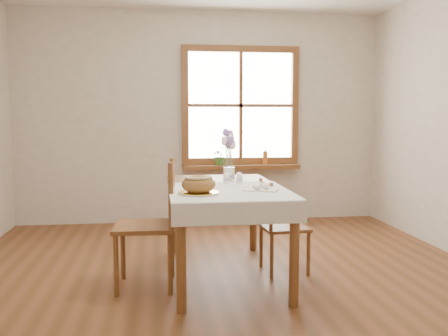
% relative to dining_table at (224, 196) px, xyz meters
% --- Properties ---
extents(ground, '(5.00, 5.00, 0.00)m').
position_rel_dining_table_xyz_m(ground, '(0.00, -0.30, -0.66)').
color(ground, brown).
rests_on(ground, ground).
extents(room_walls, '(4.60, 5.10, 2.65)m').
position_rel_dining_table_xyz_m(room_walls, '(0.00, -0.30, 1.04)').
color(room_walls, beige).
rests_on(room_walls, ground).
extents(window, '(1.46, 0.08, 1.46)m').
position_rel_dining_table_xyz_m(window, '(0.50, 2.17, 0.79)').
color(window, brown).
rests_on(window, ground).
extents(window_sill, '(1.46, 0.20, 0.05)m').
position_rel_dining_table_xyz_m(window_sill, '(0.50, 2.10, 0.03)').
color(window_sill, brown).
rests_on(window_sill, ground).
extents(dining_table, '(0.90, 1.60, 0.75)m').
position_rel_dining_table_xyz_m(dining_table, '(0.00, 0.00, 0.00)').
color(dining_table, brown).
rests_on(dining_table, ground).
extents(table_linen, '(0.91, 0.99, 0.01)m').
position_rel_dining_table_xyz_m(table_linen, '(0.00, -0.30, 0.09)').
color(table_linen, silver).
rests_on(table_linen, dining_table).
extents(chair_left, '(0.51, 0.49, 0.99)m').
position_rel_dining_table_xyz_m(chair_left, '(-0.64, -0.19, -0.17)').
color(chair_left, brown).
rests_on(chair_left, ground).
extents(chair_right, '(0.41, 0.39, 0.79)m').
position_rel_dining_table_xyz_m(chair_right, '(0.52, 0.04, -0.27)').
color(chair_right, brown).
rests_on(chair_right, ground).
extents(bread_plate, '(0.34, 0.34, 0.02)m').
position_rel_dining_table_xyz_m(bread_plate, '(-0.25, -0.44, 0.10)').
color(bread_plate, white).
rests_on(bread_plate, table_linen).
extents(bread_loaf, '(0.25, 0.25, 0.14)m').
position_rel_dining_table_xyz_m(bread_loaf, '(-0.25, -0.44, 0.18)').
color(bread_loaf, '#9D6C37').
rests_on(bread_loaf, bread_plate).
extents(egg_napkin, '(0.31, 0.29, 0.01)m').
position_rel_dining_table_xyz_m(egg_napkin, '(0.24, -0.32, 0.10)').
color(egg_napkin, silver).
rests_on(egg_napkin, table_linen).
extents(eggs, '(0.24, 0.23, 0.04)m').
position_rel_dining_table_xyz_m(eggs, '(0.24, -0.32, 0.13)').
color(eggs, white).
rests_on(eggs, egg_napkin).
extents(salt_shaker, '(0.06, 0.06, 0.09)m').
position_rel_dining_table_xyz_m(salt_shaker, '(0.03, 0.08, 0.14)').
color(salt_shaker, white).
rests_on(salt_shaker, table_linen).
extents(pepper_shaker, '(0.05, 0.05, 0.10)m').
position_rel_dining_table_xyz_m(pepper_shaker, '(0.13, 0.04, 0.14)').
color(pepper_shaker, white).
rests_on(pepper_shaker, table_linen).
extents(flower_vase, '(0.11, 0.11, 0.11)m').
position_rel_dining_table_xyz_m(flower_vase, '(0.09, 0.34, 0.14)').
color(flower_vase, white).
rests_on(flower_vase, dining_table).
extents(lavender_bouquet, '(0.18, 0.18, 0.33)m').
position_rel_dining_table_xyz_m(lavender_bouquet, '(0.09, 0.34, 0.36)').
color(lavender_bouquet, '#7B5BA2').
rests_on(lavender_bouquet, flower_vase).
extents(potted_plant, '(0.27, 0.28, 0.18)m').
position_rel_dining_table_xyz_m(potted_plant, '(0.24, 2.10, 0.14)').
color(potted_plant, '#3A6F2C').
rests_on(potted_plant, window_sill).
extents(amber_bottle, '(0.08, 0.08, 0.18)m').
position_rel_dining_table_xyz_m(amber_bottle, '(0.80, 2.10, 0.14)').
color(amber_bottle, '#B25F20').
rests_on(amber_bottle, window_sill).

